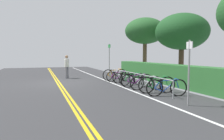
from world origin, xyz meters
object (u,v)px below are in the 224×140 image
bike_rack (135,76)px  bicycle_4 (137,81)px  bicycle_3 (132,79)px  sign_post_far (189,66)px  bicycle_5 (146,83)px  bicycle_7 (167,88)px  bicycle_2 (126,78)px  tree_mid (182,32)px  bicycle_1 (118,76)px  pedestrian (67,65)px  bicycle_0 (115,75)px  sign_post_near (109,58)px  bicycle_6 (157,85)px  tree_near_left (145,31)px

bike_rack → bicycle_4: bearing=-8.4°
bicycle_3 → sign_post_far: 5.23m
bicycle_3 → bicycle_4: size_ratio=0.99×
bicycle_5 → bicycle_7: size_ratio=0.95×
bicycle_2 → tree_mid: size_ratio=0.36×
bicycle_2 → bike_rack: bearing=-2.1°
bicycle_1 → pedestrian: size_ratio=1.01×
bicycle_0 → bicycle_7: bearing=1.4°
bicycle_2 → tree_mid: tree_mid is taller
pedestrian → bike_rack: bearing=31.3°
pedestrian → bicycle_0: bearing=55.6°
bicycle_0 → sign_post_near: size_ratio=0.71×
bicycle_0 → bicycle_4: (3.43, 0.02, -0.02)m
bicycle_3 → bicycle_7: bearing=0.1°
bicycle_2 → pedestrian: bearing=-140.1°
bicycle_0 → sign_post_near: 1.84m
bicycle_1 → bicycle_5: 3.53m
sign_post_near → bicycle_1: bearing=-3.0°
bicycle_0 → bicycle_6: (5.22, 0.16, 0.00)m
bicycle_0 → tree_mid: bearing=67.8°
pedestrian → sign_post_far: sign_post_far is taller
bicycle_5 → bicycle_7: bearing=1.6°
bicycle_7 → bicycle_3: bearing=-179.9°
bicycle_2 → sign_post_near: bearing=-179.1°
bicycle_1 → bicycle_6: size_ratio=0.98×
bicycle_5 → bicycle_0: bearing=-178.7°
tree_mid → bike_rack: bearing=-72.0°
pedestrian → tree_near_left: 6.85m
bike_rack → sign_post_near: (-4.45, 0.00, 0.96)m
bicycle_3 → sign_post_far: size_ratio=0.75×
bicycle_5 → tree_near_left: size_ratio=0.35×
bicycle_0 → tree_near_left: tree_near_left is taller
bike_rack → sign_post_near: bearing=180.0°
bicycle_7 → tree_mid: size_ratio=0.39×
bicycle_0 → bicycle_2: (1.68, 0.13, -0.05)m
bicycle_0 → tree_near_left: 5.04m
bicycle_1 → bicycle_7: 5.19m
bicycle_2 → sign_post_near: size_ratio=0.64×
bicycle_2 → bicycle_5: size_ratio=0.99×
bicycle_6 → bicycle_7: bearing=-0.8°
bicycle_1 → sign_post_near: size_ratio=0.67×
bike_rack → bicycle_2: 1.35m
sign_post_near → sign_post_far: size_ratio=1.15×
bicycle_4 → pedestrian: (-5.49, -3.01, 0.62)m
bicycle_2 → bicycle_6: size_ratio=0.92×
sign_post_near → pedestrian: bearing=-101.2°
bike_rack → tree_mid: bearing=108.0°
bicycle_0 → sign_post_far: bearing=-0.8°
bicycle_3 → bicycle_6: bicycle_6 is taller
tree_near_left → bicycle_0: bearing=-59.9°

